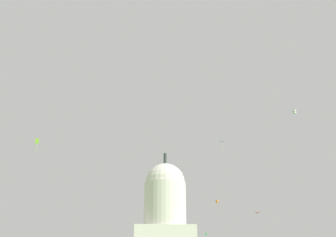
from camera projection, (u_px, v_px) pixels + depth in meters
The scene contains 6 objects.
kite_red_low at pixel (255, 215), 70.63m from camera, with size 1.22×1.28×0.17m.
kite_lime_mid at pixel (37, 142), 102.94m from camera, with size 1.03×0.27×3.09m.
kite_orange_mid at pixel (217, 202), 185.31m from camera, with size 1.33×1.31×3.72m.
kite_blue_high at pixel (223, 143), 144.98m from camera, with size 1.97×1.49×2.94m.
kite_green_low at pixel (206, 235), 153.33m from camera, with size 0.71×0.33×2.83m.
kite_white_mid at pixel (294, 112), 87.85m from camera, with size 0.88×0.88×0.73m.
Camera 1 is at (-5.04, -32.66, 2.00)m, focal length 44.16 mm.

